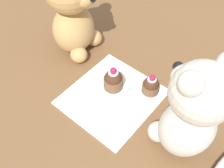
% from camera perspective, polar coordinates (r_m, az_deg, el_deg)
% --- Properties ---
extents(ground_plane, '(4.00, 4.00, 0.00)m').
position_cam_1_polar(ground_plane, '(0.70, 0.00, -2.89)').
color(ground_plane, brown).
extents(knitted_placemat, '(0.24, 0.22, 0.01)m').
position_cam_1_polar(knitted_placemat, '(0.70, 0.00, -2.74)').
color(knitted_placemat, silver).
rests_on(knitted_placemat, ground_plane).
extents(teddy_bear_cream, '(0.16, 0.15, 0.27)m').
position_cam_1_polar(teddy_bear_cream, '(0.55, 17.26, -5.35)').
color(teddy_bear_cream, beige).
rests_on(teddy_bear_cream, ground_plane).
extents(teddy_bear_tan, '(0.15, 0.15, 0.27)m').
position_cam_1_polar(teddy_bear_tan, '(0.76, -8.63, 15.31)').
color(teddy_bear_tan, tan).
rests_on(teddy_bear_tan, ground_plane).
extents(cupcake_near_cream_bear, '(0.05, 0.05, 0.06)m').
position_cam_1_polar(cupcake_near_cream_bear, '(0.70, 8.47, -0.32)').
color(cupcake_near_cream_bear, brown).
rests_on(cupcake_near_cream_bear, knitted_placemat).
extents(saucer_plate, '(0.08, 0.08, 0.01)m').
position_cam_1_polar(saucer_plate, '(0.72, 0.27, -0.68)').
color(saucer_plate, silver).
rests_on(saucer_plate, knitted_placemat).
extents(cupcake_near_tan_bear, '(0.05, 0.05, 0.07)m').
position_cam_1_polar(cupcake_near_tan_bear, '(0.69, 0.28, 0.88)').
color(cupcake_near_tan_bear, brown).
rests_on(cupcake_near_tan_bear, saucer_plate).
extents(teaspoon, '(0.11, 0.05, 0.01)m').
position_cam_1_polar(teaspoon, '(0.75, 23.16, -3.49)').
color(teaspoon, silver).
rests_on(teaspoon, ground_plane).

